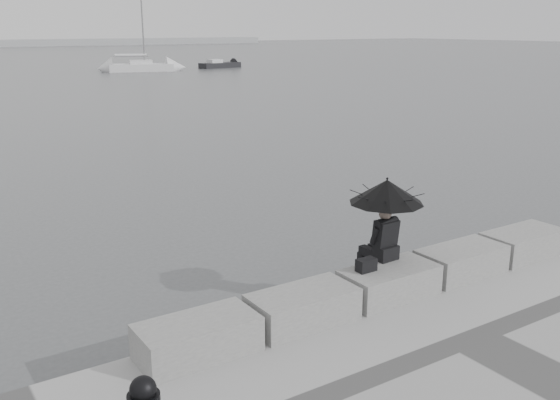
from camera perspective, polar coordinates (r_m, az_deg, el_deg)
ground at (r=10.87m, az=8.12°, el=-10.32°), size 360.00×360.00×0.00m
stone_block_far_left at (r=8.50m, az=-7.54°, el=-12.41°), size 1.60×0.80×0.50m
stone_block_left at (r=9.27m, az=2.09°, el=-9.80°), size 1.60×0.80×0.50m
stone_block_centre at (r=10.26m, az=9.94°, el=-7.43°), size 1.60×0.80×0.50m
stone_block_right at (r=11.42m, az=16.23°, el=-5.41°), size 1.60×0.80×0.50m
stone_block_far_right at (r=12.71m, az=21.29°, el=-3.73°), size 1.60×0.80×0.50m
seated_person at (r=10.22m, az=9.73°, el=-0.00°), size 1.22×1.22×1.39m
bag at (r=9.95m, az=7.89°, el=-5.90°), size 0.32×0.18×0.20m
sailboat_right at (r=70.36m, az=-12.59°, el=11.85°), size 7.12×4.17×12.90m
small_motorboat at (r=75.01m, az=-5.51°, el=12.18°), size 5.28×2.41×1.10m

